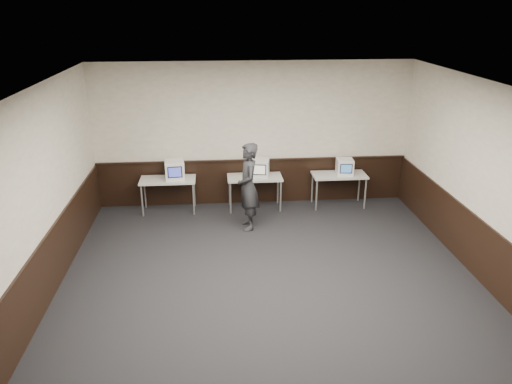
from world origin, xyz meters
The scene contains 16 objects.
floor centered at (0.00, 0.00, 0.00)m, with size 8.00×8.00×0.00m, color black.
ceiling centered at (0.00, 0.00, 3.20)m, with size 8.00×8.00×0.00m, color white.
back_wall centered at (0.00, 4.00, 1.60)m, with size 7.00×7.00×0.00m, color beige.
left_wall centered at (-3.50, 0.00, 1.60)m, with size 8.00×8.00×0.00m, color beige.
right_wall centered at (3.50, 0.00, 1.60)m, with size 8.00×8.00×0.00m, color beige.
wainscot_back centered at (0.00, 3.98, 0.50)m, with size 6.98×0.04×1.00m, color black.
wainscot_left centered at (-3.48, 0.00, 0.50)m, with size 0.04×7.98×1.00m, color black.
wainscot_right centered at (3.48, 0.00, 0.50)m, with size 0.04×7.98×1.00m, color black.
wainscot_rail centered at (0.00, 3.96, 1.02)m, with size 6.98×0.06×0.04m, color black.
desk_left centered at (-1.90, 3.60, 0.68)m, with size 1.20×0.60×0.75m.
desk_center centered at (0.00, 3.60, 0.68)m, with size 1.20×0.60×0.75m.
desk_right centered at (1.90, 3.60, 0.68)m, with size 1.20×0.60×0.75m.
emac_left centered at (-1.74, 3.59, 0.96)m, with size 0.45×0.48×0.41m.
emac_center centered at (0.13, 3.63, 0.94)m, with size 0.45×0.47×0.38m.
emac_right centered at (2.01, 3.58, 0.93)m, with size 0.39×0.41×0.36m.
person centered at (-0.22, 2.58, 0.89)m, with size 0.65×0.43×1.79m, color #242529.
Camera 1 is at (-0.86, -6.75, 4.34)m, focal length 35.00 mm.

